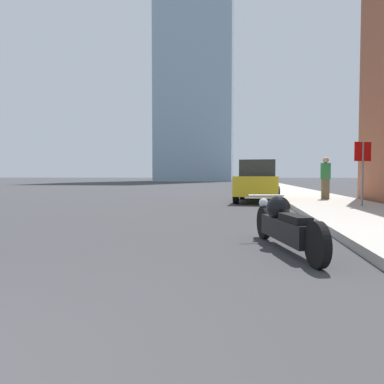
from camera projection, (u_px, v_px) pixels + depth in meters
sidewalk at (272, 185)px, 40.12m from camera, size 3.13×240.00×0.15m
distant_tower at (196, 41)px, 75.63m from camera, size 14.82×14.82×56.77m
motorcycle at (284, 224)px, 5.52m from camera, size 0.90×2.61×0.79m
parked_car_yellow at (258, 181)px, 15.90m from camera, size 2.09×4.60×1.74m
parked_car_white at (250, 180)px, 29.11m from camera, size 2.15×4.65×1.52m
parked_car_black at (248, 177)px, 41.45m from camera, size 1.99×4.52×1.86m
parked_car_green at (245, 177)px, 52.97m from camera, size 1.99×4.00×1.74m
parked_car_blue at (246, 177)px, 64.85m from camera, size 2.21×4.59×1.70m
stop_sign at (363, 162)px, 11.70m from camera, size 0.57×0.26×2.00m
pedestrian at (325, 178)px, 15.05m from camera, size 0.36×0.24×1.70m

